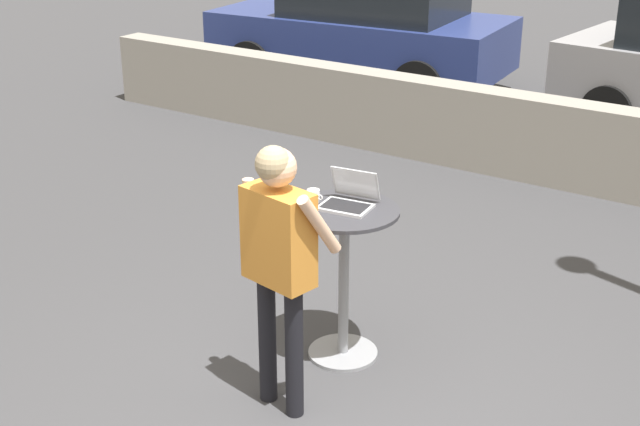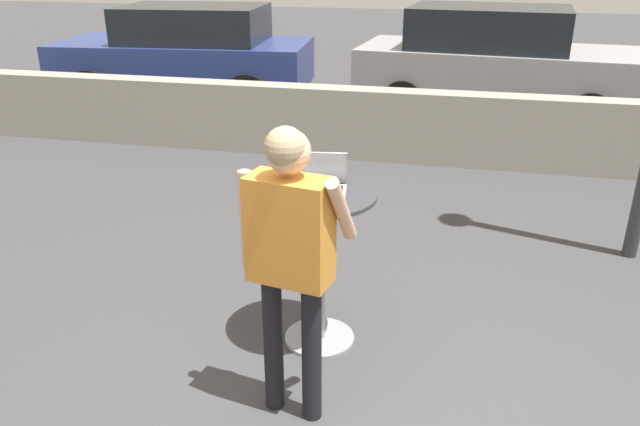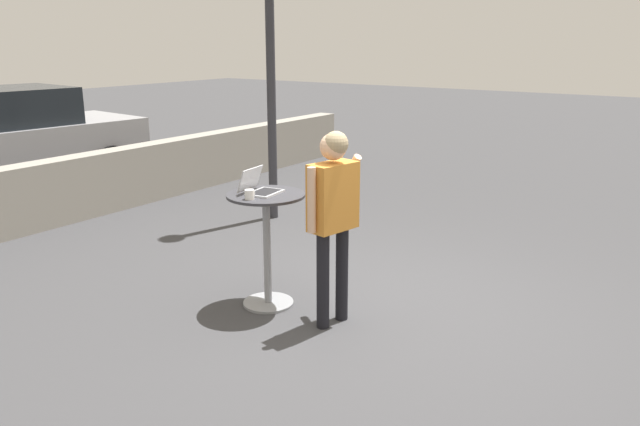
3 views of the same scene
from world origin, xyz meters
The scene contains 7 objects.
pavement_kerb centered at (0.00, 4.94, 0.44)m, with size 12.93×0.35×0.87m.
cafe_table centered at (-0.50, 0.91, 0.70)m, with size 0.71×0.71×1.07m.
laptop centered at (-0.50, 0.97, 1.12)m, with size 0.36×0.35×0.23m.
coffee_mug centered at (-0.73, 0.90, 1.12)m, with size 0.12×0.08×0.09m.
standing_person centered at (-0.49, 0.19, 1.09)m, with size 0.60×0.34×1.70m.
parked_car_near_street centered at (0.80, 7.57, 0.82)m, with size 4.41×2.26×1.64m.
parked_car_further_down centered at (-4.18, 7.25, 0.82)m, with size 4.26×2.23×1.59m.
Camera 2 is at (0.29, -2.58, 2.48)m, focal length 35.00 mm.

